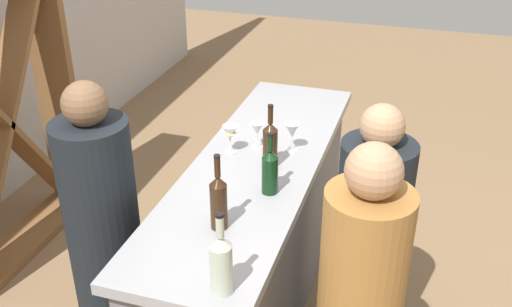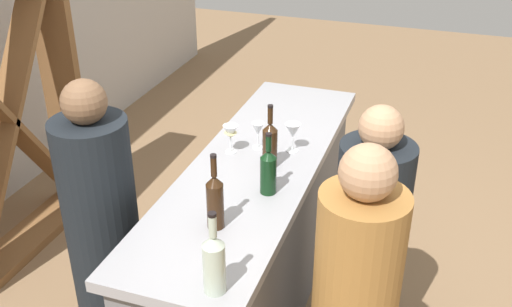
{
  "view_description": "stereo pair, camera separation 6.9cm",
  "coord_description": "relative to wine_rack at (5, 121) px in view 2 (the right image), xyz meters",
  "views": [
    {
      "loc": [
        -2.47,
        -0.78,
        2.42
      ],
      "look_at": [
        0.0,
        0.0,
        1.02
      ],
      "focal_mm": 41.87,
      "sensor_mm": 36.0,
      "label": 1
    },
    {
      "loc": [
        -2.45,
        -0.85,
        2.42
      ],
      "look_at": [
        0.0,
        0.0,
        1.02
      ],
      "focal_mm": 41.87,
      "sensor_mm": 36.0,
      "label": 2
    }
  ],
  "objects": [
    {
      "name": "wine_glass_near_right",
      "position": [
        -0.07,
        -1.49,
        0.19
      ],
      "size": [
        0.08,
        0.08,
        0.15
      ],
      "color": "white",
      "rests_on": "bar_counter"
    },
    {
      "name": "wine_glass_near_center",
      "position": [
        0.02,
        -1.61,
        0.19
      ],
      "size": [
        0.06,
        0.06,
        0.14
      ],
      "color": "white",
      "rests_on": "bar_counter"
    },
    {
      "name": "person_left_guest",
      "position": [
        -0.24,
        -2.25,
        -0.24
      ],
      "size": [
        0.4,
        0.4,
        1.41
      ],
      "rotation": [
        0.0,
        0.0,
        1.77
      ],
      "color": "black",
      "rests_on": "ground"
    },
    {
      "name": "wine_bottle_center_dark_green",
      "position": [
        -0.38,
        -1.79,
        0.2
      ],
      "size": [
        0.07,
        0.07,
        0.3
      ],
      "color": "black",
      "rests_on": "bar_counter"
    },
    {
      "name": "bar_counter",
      "position": [
        -0.13,
        -1.65,
        -0.4
      ],
      "size": [
        2.1,
        0.6,
        0.97
      ],
      "color": "slate",
      "rests_on": "ground"
    },
    {
      "name": "wine_rack",
      "position": [
        0.0,
        0.0,
        0.0
      ],
      "size": [
        1.21,
        0.28,
        1.78
      ],
      "color": "brown",
      "rests_on": "ground"
    },
    {
      "name": "wine_bottle_second_right_amber_brown",
      "position": [
        -0.15,
        -1.73,
        0.21
      ],
      "size": [
        0.07,
        0.07,
        0.33
      ],
      "color": "#331E0F",
      "rests_on": "bar_counter"
    },
    {
      "name": "wine_bottle_second_left_amber_brown",
      "position": [
        -0.71,
        -1.67,
        0.21
      ],
      "size": [
        0.07,
        0.07,
        0.34
      ],
      "color": "#331E0F",
      "rests_on": "bar_counter"
    },
    {
      "name": "person_right_guest",
      "position": [
        -0.65,
        -1.07,
        -0.18
      ],
      "size": [
        0.44,
        0.44,
        1.53
      ],
      "rotation": [
        0.0,
        0.0,
        -1.2
      ],
      "color": "black",
      "rests_on": "ground"
    },
    {
      "name": "wine_glass_near_left",
      "position": [
        0.04,
        -1.79,
        0.19
      ],
      "size": [
        0.08,
        0.08,
        0.15
      ],
      "color": "white",
      "rests_on": "bar_counter"
    },
    {
      "name": "wine_bottle_leftmost_clear_pale",
      "position": [
        -1.07,
        -1.82,
        0.21
      ],
      "size": [
        0.08,
        0.08,
        0.33
      ],
      "color": "#B7C6B2",
      "rests_on": "bar_counter"
    }
  ]
}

